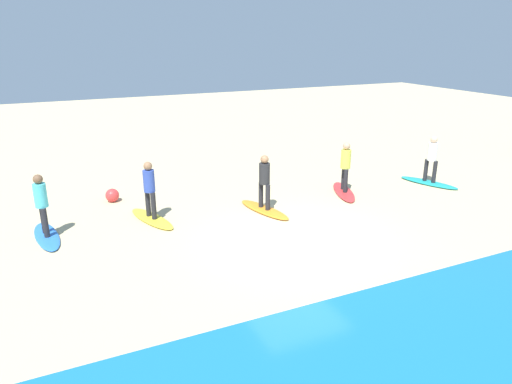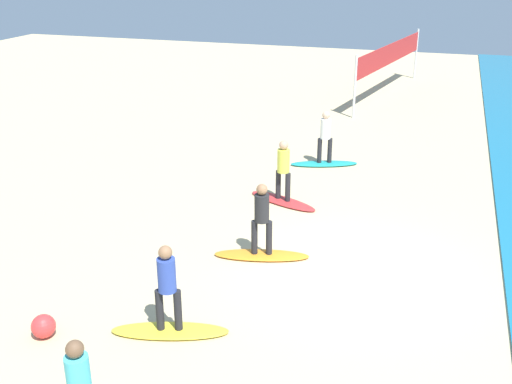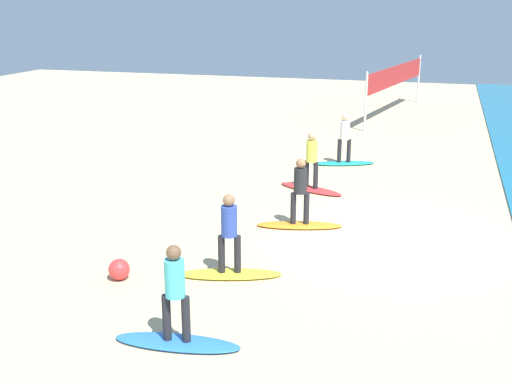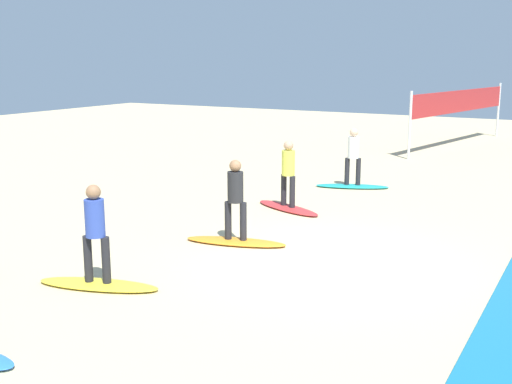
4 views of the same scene
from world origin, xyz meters
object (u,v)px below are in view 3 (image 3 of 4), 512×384
at_px(surfboard_teal, 344,163).
at_px(surfboard_orange, 299,225).
at_px(surfboard_yellow, 230,274).
at_px(surfer_teal, 345,134).
at_px(surfer_red, 312,156).
at_px(surfer_yellow, 229,228).
at_px(surfboard_red, 311,189).
at_px(surfer_blue, 175,286).
at_px(volleyball_net, 396,77).
at_px(surfer_orange, 300,186).
at_px(surfboard_blue, 177,342).
at_px(beach_ball, 119,269).

height_order(surfboard_teal, surfboard_orange, same).
xyz_separation_m(surfboard_teal, surfboard_yellow, (9.70, -0.77, 0.00)).
bearing_deg(surfer_teal, surfboard_teal, 0.00).
bearing_deg(surfboard_orange, surfer_red, 82.95).
bearing_deg(surfer_teal, surfer_yellow, -4.54).
bearing_deg(surfer_teal, surfboard_red, -7.52).
bearing_deg(surfer_yellow, surfer_blue, 0.99).
xyz_separation_m(surfer_red, volleyball_net, (-13.70, 1.25, 0.75)).
distance_m(surfboard_red, volleyball_net, 13.87).
relative_size(surfer_orange, surfer_blue, 1.00).
bearing_deg(surfboard_yellow, surfboard_red, 70.51).
bearing_deg(surfboard_blue, beach_ball, 130.28).
xyz_separation_m(surfboard_orange, volleyball_net, (-16.85, 0.87, 1.74)).
relative_size(surfer_yellow, volleyball_net, 0.18).
xyz_separation_m(surfboard_teal, surfer_yellow, (9.70, -0.77, 0.99)).
distance_m(surfboard_yellow, surfboard_blue, 2.78).
bearing_deg(surfboard_teal, beach_ball, -125.70).
height_order(surfboard_teal, surfer_orange, surfer_orange).
bearing_deg(surfboard_yellow, surfer_blue, -105.53).
height_order(surfboard_red, surfer_blue, surfer_blue).
height_order(surfboard_teal, surfboard_yellow, same).
xyz_separation_m(surfboard_teal, surfboard_red, (3.32, -0.44, 0.00)).
bearing_deg(surfboard_orange, surfer_blue, -110.13).
distance_m(surfer_teal, surfer_orange, 6.46).
xyz_separation_m(surfboard_orange, surfer_blue, (6.02, -0.66, 0.99)).
distance_m(surfer_teal, surfer_red, 3.35).
xyz_separation_m(surfboard_yellow, surfboard_blue, (2.78, 0.05, 0.00)).
relative_size(surfer_red, surfboard_orange, 0.78).
height_order(surfboard_red, surfboard_orange, same).
bearing_deg(surfer_orange, surfboard_red, -173.18).
distance_m(surfer_orange, surfboard_blue, 6.14).
xyz_separation_m(surfboard_yellow, beach_ball, (0.77, -2.06, 0.17)).
relative_size(surfer_red, surfer_orange, 1.00).
bearing_deg(surfboard_yellow, surfboard_orange, 61.16).
bearing_deg(surfboard_teal, surfer_orange, -111.11).
bearing_deg(surfer_red, surfboard_teal, 172.48).
bearing_deg(surfboard_teal, volleyball_net, 65.00).
distance_m(surfer_red, surfer_orange, 3.16).
bearing_deg(surfboard_orange, beach_ball, -138.54).
height_order(surfer_orange, surfboard_blue, surfer_orange).
bearing_deg(volleyball_net, surfer_yellow, -4.49).
relative_size(surfer_red, surfboard_blue, 0.78).
height_order(surfboard_yellow, volleyball_net, volleyball_net).
xyz_separation_m(surfboard_red, surfer_orange, (3.14, 0.38, 0.99)).
distance_m(surfboard_yellow, volleyball_net, 20.22).
distance_m(surfboard_teal, surfboard_blue, 12.50).
bearing_deg(surfboard_teal, surfboard_yellow, -115.09).
bearing_deg(surfer_blue, surfboard_blue, 0.00).
bearing_deg(surfer_red, surfer_teal, 172.48).
bearing_deg(surfboard_yellow, beach_ball, -176.09).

